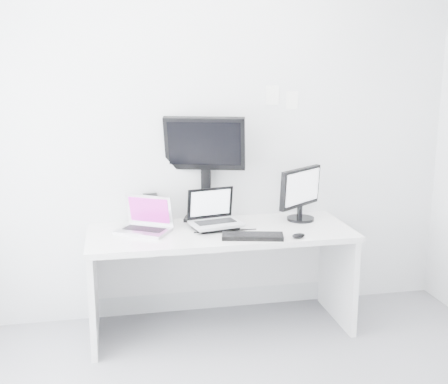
{
  "coord_description": "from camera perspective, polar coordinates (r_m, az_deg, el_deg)",
  "views": [
    {
      "loc": [
        -0.7,
        -2.38,
        1.83
      ],
      "look_at": [
        0.02,
        1.23,
        1.0
      ],
      "focal_mm": 45.16,
      "sensor_mm": 36.0,
      "label": 1
    }
  ],
  "objects": [
    {
      "name": "dell_laptop",
      "position": [
        3.85,
        -0.79,
        -1.76
      ],
      "size": [
        0.38,
        0.33,
        0.28
      ],
      "primitive_type": "cube",
      "rotation": [
        0.0,
        0.0,
        0.21
      ],
      "color": "#B4B6BB",
      "rests_on": "desk"
    },
    {
      "name": "speaker",
      "position": [
        4.05,
        -7.44,
        -1.67
      ],
      "size": [
        0.12,
        0.12,
        0.2
      ],
      "primitive_type": "cube",
      "rotation": [
        0.0,
        0.0,
        0.19
      ],
      "color": "black",
      "rests_on": "desk"
    },
    {
      "name": "back_wall",
      "position": [
        4.07,
        -1.31,
        5.93
      ],
      "size": [
        3.6,
        0.0,
        3.6
      ],
      "primitive_type": "plane",
      "rotation": [
        1.57,
        0.0,
        0.0
      ],
      "color": "silver",
      "rests_on": "ground"
    },
    {
      "name": "keyboard",
      "position": [
        3.68,
        2.92,
        -4.49
      ],
      "size": [
        0.42,
        0.23,
        0.03
      ],
      "primitive_type": "cube",
      "rotation": [
        0.0,
        0.0,
        -0.24
      ],
      "color": "black",
      "rests_on": "desk"
    },
    {
      "name": "mouse",
      "position": [
        3.71,
        7.55,
        -4.4
      ],
      "size": [
        0.11,
        0.09,
        0.03
      ],
      "primitive_type": "ellipsoid",
      "rotation": [
        0.0,
        0.0,
        0.31
      ],
      "color": "black",
      "rests_on": "desk"
    },
    {
      "name": "rear_monitor",
      "position": [
        4.04,
        -1.9,
        2.54
      ],
      "size": [
        0.61,
        0.36,
        0.78
      ],
      "primitive_type": "cube",
      "rotation": [
        0.0,
        0.0,
        -0.29
      ],
      "color": "black",
      "rests_on": "desk"
    },
    {
      "name": "samsung_monitor",
      "position": [
        4.09,
        7.83,
        -0.14
      ],
      "size": [
        0.47,
        0.42,
        0.4
      ],
      "primitive_type": "cube",
      "rotation": [
        0.0,
        0.0,
        0.64
      ],
      "color": "black",
      "rests_on": "desk"
    },
    {
      "name": "wall_note_1",
      "position": [
        4.19,
        6.9,
        9.19
      ],
      "size": [
        0.09,
        0.0,
        0.13
      ],
      "primitive_type": "cube",
      "color": "white",
      "rests_on": "back_wall"
    },
    {
      "name": "desk",
      "position": [
        3.98,
        -0.34,
        -8.9
      ],
      "size": [
        1.8,
        0.7,
        0.73
      ],
      "primitive_type": "cube",
      "color": "silver",
      "rests_on": "ground"
    },
    {
      "name": "macbook",
      "position": [
        3.8,
        -8.22,
        -2.26
      ],
      "size": [
        0.42,
        0.39,
        0.25
      ],
      "primitive_type": "cube",
      "rotation": [
        0.0,
        0.0,
        -0.53
      ],
      "color": "#A8A7AC",
      "rests_on": "desk"
    },
    {
      "name": "wall_note_0",
      "position": [
        4.14,
        4.92,
        9.75
      ],
      "size": [
        0.1,
        0.0,
        0.14
      ],
      "primitive_type": "cube",
      "color": "white",
      "rests_on": "back_wall"
    }
  ]
}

